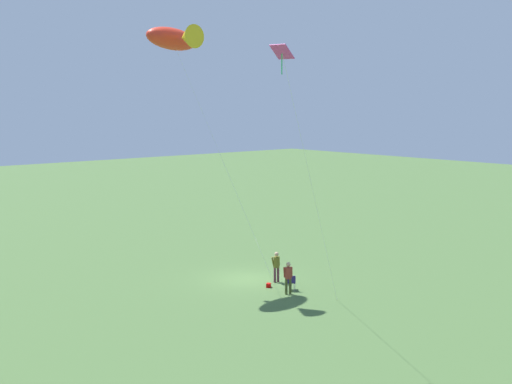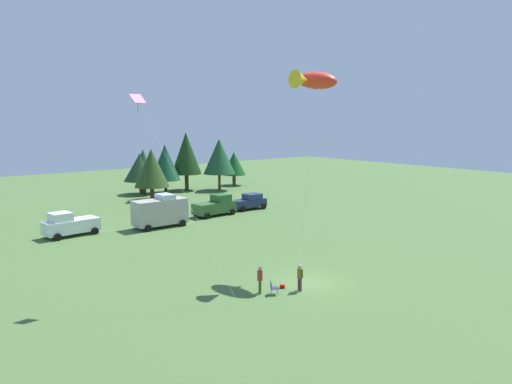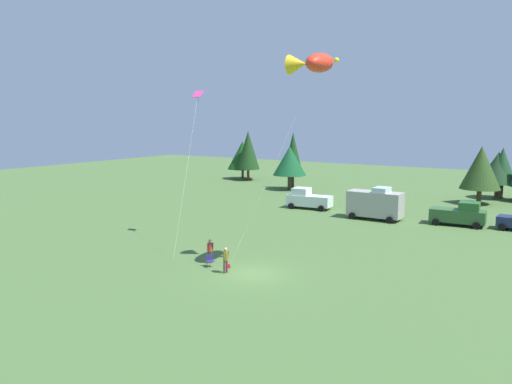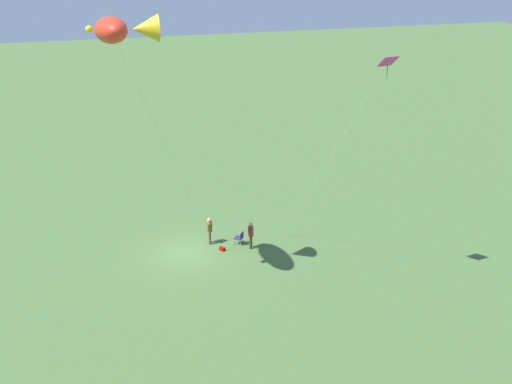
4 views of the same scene
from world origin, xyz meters
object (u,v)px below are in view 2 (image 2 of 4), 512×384
Objects in this scene: backpack_on_grass at (282,286)px; kite_large_fish at (313,80)px; person_kite_flyer at (300,275)px; kite_diamond_rainbow at (142,108)px; truck_white_pickup at (69,225)px; truck_green_flatbed at (215,206)px; van_motorhome_grey at (160,211)px; person_spectator at (260,278)px; car_navy_hatch at (250,202)px; folding_chair at (273,287)px.

backpack_on_grass is 0.02× the size of kite_large_fish.
person_kite_flyer is at bearing -63.45° from backpack_on_grass.
backpack_on_grass is 0.03× the size of kite_diamond_rainbow.
truck_white_pickup is at bearing 117.33° from kite_large_fish.
truck_green_flatbed is at bearing 78.50° from person_kite_flyer.
backpack_on_grass is at bearing 98.45° from truck_white_pickup.
truck_white_pickup is 8.75m from van_motorhome_grey.
person_spectator reaches higher than backpack_on_grass.
car_navy_hatch is 27.06m from kite_large_fish.
kite_large_fish is (4.51, 3.57, 12.64)m from person_kite_flyer.
kite_diamond_rainbow is (-5.18, 5.17, 10.61)m from person_spectator.
kite_large_fish is (-10.98, -21.22, 12.71)m from car_navy_hatch.
kite_diamond_rainbow is (-7.47, 6.41, 10.61)m from person_kite_flyer.
truck_green_flatbed is 1.20× the size of car_navy_hatch.
backpack_on_grass is at bearing -37.58° from kite_diamond_rainbow.
backpack_on_grass is 0.06× the size of truck_green_flatbed.
person_kite_flyer is 0.34× the size of truck_green_flatbed.
folding_chair is 0.16× the size of truck_green_flatbed.
kite_diamond_rainbow is at bearing 163.27° from person_spectator.
kite_diamond_rainbow reaches higher than folding_chair.
person_kite_flyer is at bearing -119.04° from car_navy_hatch.
truck_white_pickup is (-6.31, 24.51, 0.08)m from person_kite_flyer.
folding_chair reaches higher than backpack_on_grass.
truck_green_flatbed is at bearing 74.98° from kite_large_fish.
kite_diamond_rainbow is (-11.98, 2.84, -2.03)m from kite_large_fish.
backpack_on_grass is 21.82m from van_motorhome_grey.
folding_chair is 13.81m from kite_diamond_rainbow.
van_motorhome_grey is (2.76, 21.59, 1.53)m from backpack_on_grass.
person_kite_flyer is 5.44× the size of backpack_on_grass.
kite_large_fish reaches higher than car_navy_hatch.
truck_white_pickup is (-4.53, 23.93, 0.61)m from folding_chair.
truck_white_pickup reaches higher than folding_chair.
kite_diamond_rainbow is (-9.69, -16.25, 9.99)m from van_motorhome_grey.
kite_large_fish is at bearing 47.04° from person_spectator.
truck_white_pickup is 0.41× the size of kite_diamond_rainbow.
person_kite_flyer is 1.00× the size of person_spectator.
person_kite_flyer is 14.47m from kite_diamond_rainbow.
person_kite_flyer is at bearing -95.40° from van_motorhome_grey.
van_motorhome_grey reaches higher than folding_chair.
kite_large_fish is at bearing -114.39° from car_navy_hatch.
van_motorhome_grey is 13.46m from car_navy_hatch.
kite_diamond_rainbow reaches higher than truck_green_flatbed.
truck_green_flatbed is at bearing 11.24° from van_motorhome_grey.
person_spectator is at bearing -124.10° from car_navy_hatch.
backpack_on_grass is (1.24, 0.50, -0.38)m from folding_chair.
truck_green_flatbed is (7.82, 1.53, -0.54)m from van_motorhome_grey.
kite_diamond_rainbow is (-17.52, -17.78, 10.53)m from truck_green_flatbed.
backpack_on_grass is (1.75, -0.17, -0.91)m from person_spectator.
kite_diamond_rainbow is (-5.69, 5.84, 11.14)m from folding_chair.
backpack_on_grass is at bearing -118.81° from truck_green_flatbed.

